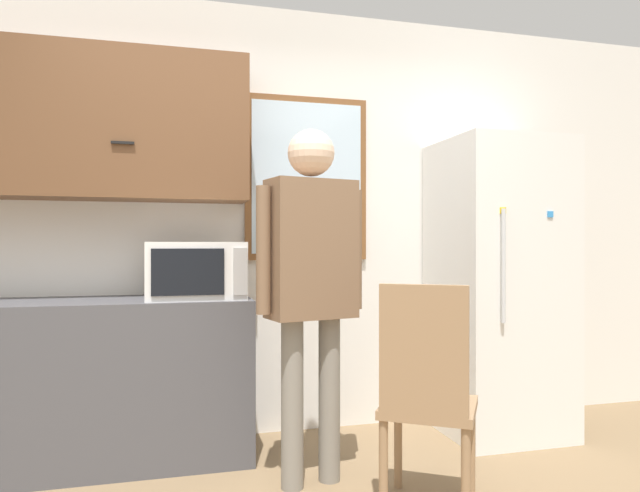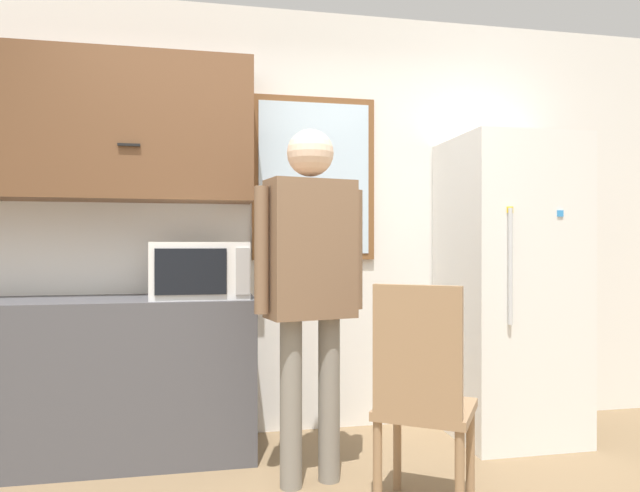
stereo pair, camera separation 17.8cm
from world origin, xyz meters
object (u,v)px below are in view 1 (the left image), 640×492
person (311,267)px  chair (427,390)px  refrigerator (498,287)px  microwave (196,270)px

person → chair: person is taller
refrigerator → chair: (-0.94, -0.92, -0.37)m
microwave → refrigerator: size_ratio=0.29×
microwave → refrigerator: (1.88, -0.03, -0.12)m
chair → refrigerator: bearing=-102.2°
microwave → refrigerator: 1.89m
microwave → person: 0.73m
person → refrigerator: 1.43m
microwave → refrigerator: bearing=-0.8°
refrigerator → chair: refrigerator is taller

